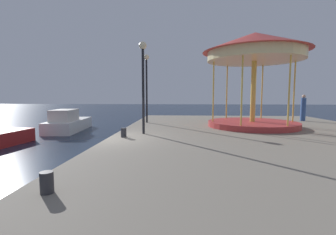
{
  "coord_description": "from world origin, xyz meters",
  "views": [
    {
      "loc": [
        3.14,
        -9.74,
        2.59
      ],
      "look_at": [
        2.24,
        5.32,
        1.18
      ],
      "focal_mm": 25.12,
      "sensor_mm": 36.0,
      "label": 1
    }
  ],
  "objects_px": {
    "lamp_post_mid_promenade": "(147,76)",
    "bollard_south": "(47,182)",
    "carousel": "(254,57)",
    "bollard_north": "(124,133)",
    "lamp_post_near_edge": "(143,71)",
    "person_by_the_water": "(303,109)",
    "motorboat_white": "(68,123)"
  },
  "relations": [
    {
      "from": "bollard_north",
      "to": "bollard_south",
      "type": "bearing_deg",
      "value": -89.67
    },
    {
      "from": "motorboat_white",
      "to": "bollard_south",
      "type": "bearing_deg",
      "value": -65.0
    },
    {
      "from": "lamp_post_near_edge",
      "to": "bollard_north",
      "type": "height_order",
      "value": "lamp_post_near_edge"
    },
    {
      "from": "lamp_post_near_edge",
      "to": "carousel",
      "type": "bearing_deg",
      "value": 25.77
    },
    {
      "from": "bollard_north",
      "to": "person_by_the_water",
      "type": "distance_m",
      "value": 13.23
    },
    {
      "from": "lamp_post_mid_promenade",
      "to": "bollard_north",
      "type": "bearing_deg",
      "value": -91.83
    },
    {
      "from": "bollard_south",
      "to": "person_by_the_water",
      "type": "distance_m",
      "value": 17.11
    },
    {
      "from": "bollard_north",
      "to": "person_by_the_water",
      "type": "height_order",
      "value": "person_by_the_water"
    },
    {
      "from": "bollard_north",
      "to": "person_by_the_water",
      "type": "bearing_deg",
      "value": 33.17
    },
    {
      "from": "motorboat_white",
      "to": "person_by_the_water",
      "type": "relative_size",
      "value": 2.75
    },
    {
      "from": "carousel",
      "to": "lamp_post_mid_promenade",
      "type": "relative_size",
      "value": 1.3
    },
    {
      "from": "motorboat_white",
      "to": "person_by_the_water",
      "type": "bearing_deg",
      "value": 1.75
    },
    {
      "from": "person_by_the_water",
      "to": "lamp_post_mid_promenade",
      "type": "bearing_deg",
      "value": -171.22
    },
    {
      "from": "lamp_post_near_edge",
      "to": "bollard_north",
      "type": "xyz_separation_m",
      "value": [
        -0.7,
        -1.0,
        -2.71
      ]
    },
    {
      "from": "bollard_north",
      "to": "bollard_south",
      "type": "xyz_separation_m",
      "value": [
        0.03,
        -5.83,
        0.0
      ]
    },
    {
      "from": "motorboat_white",
      "to": "bollard_south",
      "type": "distance_m",
      "value": 13.85
    },
    {
      "from": "lamp_post_near_edge",
      "to": "bollard_south",
      "type": "distance_m",
      "value": 7.38
    },
    {
      "from": "carousel",
      "to": "person_by_the_water",
      "type": "xyz_separation_m",
      "value": [
        4.5,
        3.4,
        -3.08
      ]
    },
    {
      "from": "lamp_post_mid_promenade",
      "to": "bollard_south",
      "type": "relative_size",
      "value": 11.14
    },
    {
      "from": "motorboat_white",
      "to": "person_by_the_water",
      "type": "distance_m",
      "value": 16.92
    },
    {
      "from": "motorboat_white",
      "to": "bollard_south",
      "type": "relative_size",
      "value": 12.75
    },
    {
      "from": "lamp_post_mid_promenade",
      "to": "bollard_north",
      "type": "height_order",
      "value": "lamp_post_mid_promenade"
    },
    {
      "from": "lamp_post_near_edge",
      "to": "lamp_post_mid_promenade",
      "type": "height_order",
      "value": "lamp_post_mid_promenade"
    },
    {
      "from": "person_by_the_water",
      "to": "motorboat_white",
      "type": "bearing_deg",
      "value": -178.25
    },
    {
      "from": "carousel",
      "to": "lamp_post_near_edge",
      "type": "bearing_deg",
      "value": -154.23
    },
    {
      "from": "carousel",
      "to": "bollard_north",
      "type": "distance_m",
      "value": 8.47
    },
    {
      "from": "motorboat_white",
      "to": "carousel",
      "type": "relative_size",
      "value": 0.88
    },
    {
      "from": "lamp_post_mid_promenade",
      "to": "bollard_south",
      "type": "height_order",
      "value": "lamp_post_mid_promenade"
    },
    {
      "from": "bollard_south",
      "to": "lamp_post_near_edge",
      "type": "bearing_deg",
      "value": 84.41
    },
    {
      "from": "carousel",
      "to": "bollard_south",
      "type": "distance_m",
      "value": 12.25
    },
    {
      "from": "carousel",
      "to": "bollard_north",
      "type": "bearing_deg",
      "value": -149.73
    },
    {
      "from": "carousel",
      "to": "bollard_north",
      "type": "height_order",
      "value": "carousel"
    }
  ]
}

